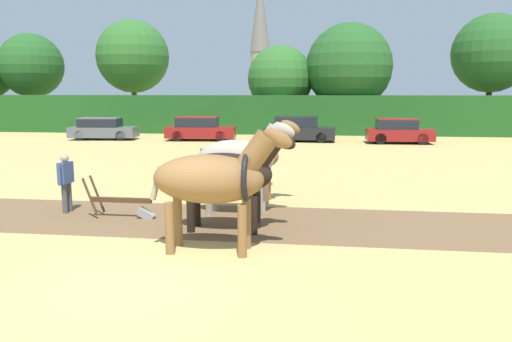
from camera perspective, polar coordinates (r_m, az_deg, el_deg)
The scene contains 20 objects.
ground_plane at distance 8.74m, azimuth -13.53°, elevation -12.26°, with size 240.00×240.00×0.00m, color tan.
plowed_furrow_strip at distance 14.26m, azimuth -24.63°, elevation -4.49°, with size 35.67×3.36×0.01m, color brown.
hedgerow at distance 37.39m, azimuth 2.70°, elevation 6.43°, with size 72.77×1.54×2.88m, color #1E511E.
tree_left at distance 48.40m, azimuth -24.31°, elevation 10.92°, with size 5.48×5.48×8.13m.
tree_center_left at distance 44.93m, azimuth -13.90°, elevation 12.57°, with size 6.15×6.15×9.19m.
tree_center at distance 40.30m, azimuth 2.80°, elevation 10.50°, with size 5.21×5.21×6.78m.
tree_center_right at distance 39.91m, azimuth 10.59°, elevation 11.64°, with size 6.64×6.64×8.38m.
tree_right at distance 42.66m, azimuth 25.34°, elevation 12.05°, with size 5.90×5.90×8.97m.
church_spire at distance 78.94m, azimuth 0.47°, elevation 14.55°, with size 3.15×3.15×20.46m.
draft_horse_lead_left at distance 9.73m, azimuth -4.84°, elevation -0.90°, with size 2.89×1.03×2.54m.
draft_horse_lead_right at distance 11.25m, azimuth -3.14°, elevation -0.30°, with size 2.87×1.03×2.35m.
draft_horse_trail_left at distance 12.74m, azimuth -1.86°, elevation 1.40°, with size 2.66×1.04×2.47m.
draft_horse_trail_right at distance 14.27m, azimuth -0.77°, elevation 1.77°, with size 2.69×0.96×2.43m.
plow at distance 12.96m, azimuth -14.60°, elevation -3.78°, with size 1.80×0.46×1.13m.
farmer_at_plow at distance 13.90m, azimuth -20.90°, elevation -0.88°, with size 0.24×0.63×1.55m.
farmer_beside_team at distance 16.47m, azimuth 1.20°, elevation 1.29°, with size 0.54×0.42×1.60m.
parked_car_far_left at distance 34.59m, azimuth -17.12°, elevation 4.61°, with size 4.46×2.13×1.45m.
parked_car_left at distance 32.76m, azimuth -6.44°, elevation 4.80°, with size 4.57×2.15×1.54m.
parked_car_center_left at distance 31.96m, azimuth 4.92°, elevation 4.74°, with size 4.50×1.86×1.58m.
parked_car_center at distance 31.90m, azimuth 15.97°, elevation 4.38°, with size 4.00×1.90×1.52m.
Camera 1 is at (2.98, -7.59, 3.14)m, focal length 35.00 mm.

